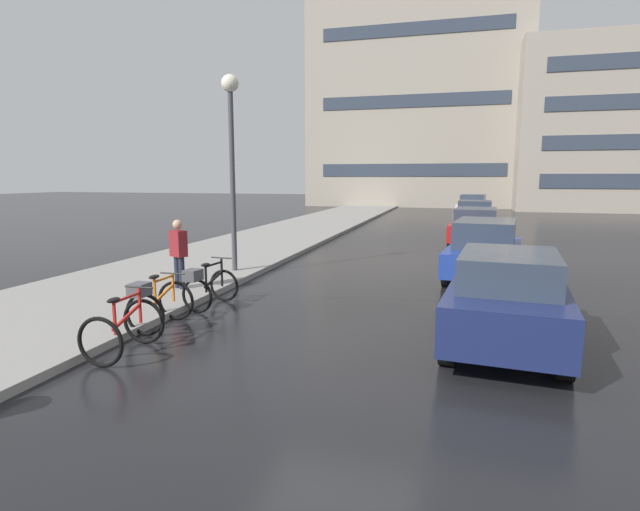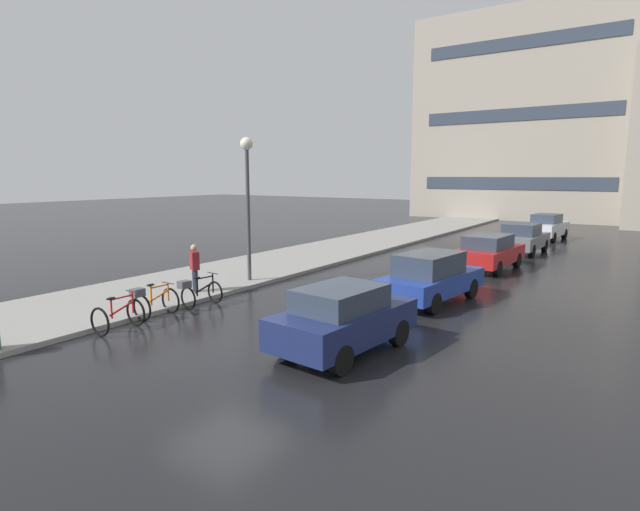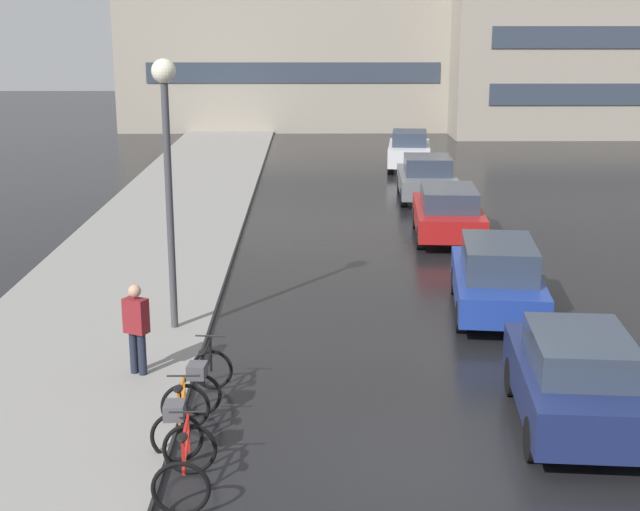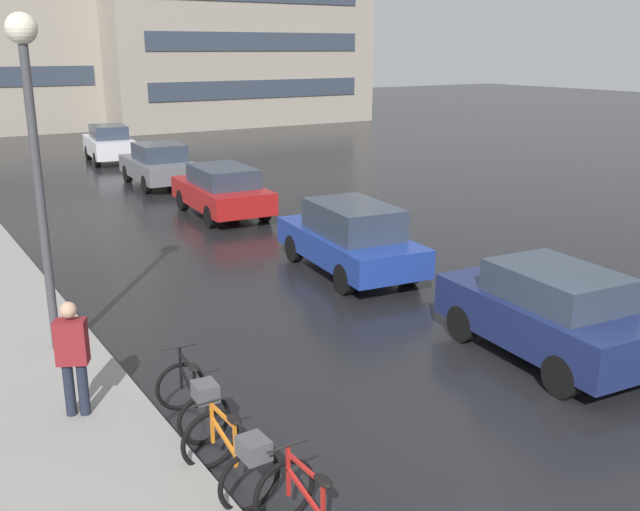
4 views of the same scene
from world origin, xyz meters
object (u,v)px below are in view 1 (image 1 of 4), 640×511
object	(u,v)px
bicycle_nearest	(123,329)
car_navy	(507,299)
car_grey	(474,216)
pedestrian	(179,252)
bicycle_second	(157,302)
bicycle_third	(207,285)
car_white	(473,207)
car_blue	(485,250)
streetlamp	(231,135)
car_red	(475,227)

from	to	relation	value
bicycle_nearest	car_navy	bearing A→B (deg)	18.83
car_grey	pedestrian	bearing A→B (deg)	-113.57
bicycle_second	bicycle_third	xyz separation A→B (m)	(0.17, 1.54, -0.01)
car_white	car_grey	bearing A→B (deg)	-90.79
car_navy	pedestrian	xyz separation A→B (m)	(-7.01, 1.90, 0.19)
bicycle_second	car_grey	bearing A→B (deg)	72.35
pedestrian	car_blue	bearing A→B (deg)	27.57
car_blue	bicycle_second	bearing A→B (deg)	-133.37
car_blue	streetlamp	distance (m)	7.42
bicycle_third	pedestrian	size ratio (longest dim) A/B	0.79
car_navy	car_red	bearing A→B (deg)	90.52
car_blue	car_grey	distance (m)	12.48
bicycle_second	car_blue	size ratio (longest dim) A/B	0.31
car_blue	streetlamp	world-z (taller)	streetlamp
bicycle_nearest	pedestrian	bearing A→B (deg)	109.16
streetlamp	car_blue	bearing A→B (deg)	10.07
car_white	bicycle_second	bearing A→B (deg)	-103.44
bicycle_second	pedestrian	xyz separation A→B (m)	(-1.08, 2.57, 0.48)
bicycle_nearest	car_red	bearing A→B (deg)	68.59
bicycle_nearest	streetlamp	distance (m)	7.22
car_blue	car_white	bearing A→B (deg)	89.45
car_grey	car_navy	bearing A→B (deg)	-90.04
bicycle_third	bicycle_nearest	bearing A→B (deg)	-88.40
car_navy	pedestrian	world-z (taller)	pedestrian
bicycle_second	bicycle_third	world-z (taller)	bicycle_second
bicycle_second	pedestrian	distance (m)	2.83
bicycle_third	car_navy	bearing A→B (deg)	-8.63
bicycle_second	car_blue	bearing A→B (deg)	46.63
bicycle_second	pedestrian	bearing A→B (deg)	112.89
car_navy	car_blue	xyz separation A→B (m)	(-0.08, 5.52, 0.01)
bicycle_nearest	bicycle_second	bearing A→B (deg)	101.09
car_red	car_white	distance (m)	12.30
bicycle_third	car_white	xyz separation A→B (m)	(5.86, 23.68, 0.33)
bicycle_second	car_white	distance (m)	25.94
car_white	pedestrian	distance (m)	23.75
car_blue	pedestrian	size ratio (longest dim) A/B	2.50
car_blue	car_grey	xyz separation A→B (m)	(0.09, 12.48, -0.03)
bicycle_second	car_navy	bearing A→B (deg)	6.43
bicycle_nearest	car_white	xyz separation A→B (m)	(5.78, 26.49, 0.41)
bicycle_third	bicycle_second	bearing A→B (deg)	-96.30
bicycle_second	car_grey	xyz separation A→B (m)	(5.94, 18.67, 0.27)
car_grey	bicycle_third	bearing A→B (deg)	-108.62
bicycle_second	car_white	size ratio (longest dim) A/B	0.33
streetlamp	bicycle_third	bearing A→B (deg)	-73.99
car_white	bicycle_third	bearing A→B (deg)	-103.90
car_blue	streetlamp	size ratio (longest dim) A/B	0.81
car_blue	car_red	xyz separation A→B (m)	(-0.03, 6.74, -0.03)
car_blue	pedestrian	world-z (taller)	pedestrian
car_navy	car_blue	world-z (taller)	car_blue
car_white	pedestrian	world-z (taller)	pedestrian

